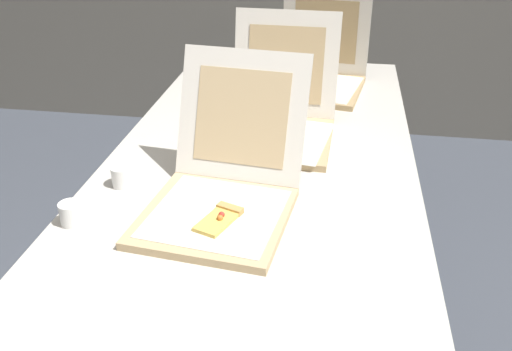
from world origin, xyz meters
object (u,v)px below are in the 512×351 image
cup_white_far (209,106)px  cup_white_near_center (122,176)px  pizza_box_back (318,75)px  table (258,179)px  pizza_box_front (221,193)px  cup_white_near_left (71,214)px  pizza_box_middle (278,122)px

cup_white_far → cup_white_near_center: bearing=-102.1°
pizza_box_back → cup_white_far: 0.52m
cup_white_near_center → pizza_box_back: bearing=61.2°
table → pizza_box_back: 0.76m
pizza_box_front → pizza_box_back: bearing=85.3°
pizza_box_front → cup_white_near_left: pizza_box_front is taller
table → cup_white_near_center: cup_white_near_center is taller
pizza_box_back → cup_white_near_center: (-0.50, -0.92, -0.03)m
pizza_box_middle → cup_white_near_center: bearing=-132.8°
cup_white_near_center → cup_white_far: bearing=77.9°
pizza_box_front → cup_white_near_left: 0.39m
pizza_box_middle → cup_white_far: 0.32m
cup_white_far → pizza_box_middle: bearing=-30.0°
table → cup_white_far: size_ratio=37.30×
cup_white_near_left → pizza_box_back: bearing=63.5°
pizza_box_front → cup_white_near_center: pizza_box_front is taller
cup_white_far → cup_white_near_left: bearing=-102.9°
table → pizza_box_middle: (0.03, 0.23, 0.10)m
pizza_box_back → cup_white_near_left: (-0.56, -1.13, -0.03)m
pizza_box_front → cup_white_far: pizza_box_front is taller
table → cup_white_near_left: bearing=-137.5°
pizza_box_middle → pizza_box_back: bearing=80.1°
table → pizza_box_front: bearing=-102.3°
cup_white_far → table: bearing=-57.6°
table → cup_white_near_left: (-0.42, -0.39, 0.08)m
pizza_box_middle → table: bearing=-96.3°
table → cup_white_near_left: size_ratio=37.30×
cup_white_near_center → cup_white_near_left: size_ratio=1.00×
pizza_box_front → cup_white_near_left: size_ratio=9.08×
pizza_box_middle → cup_white_near_left: (-0.46, -0.61, -0.02)m
table → cup_white_far: 0.47m
pizza_box_back → cup_white_far: pizza_box_back is taller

